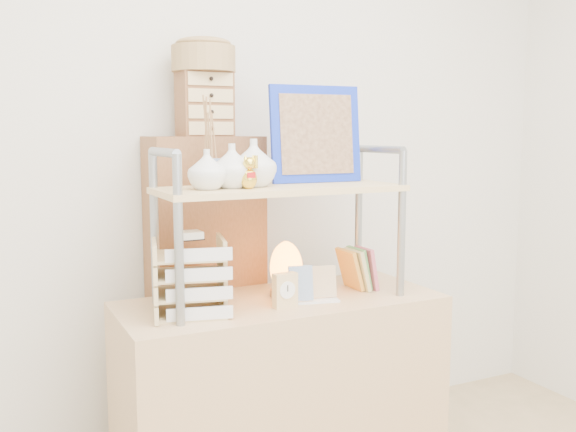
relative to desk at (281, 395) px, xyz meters
name	(u,v)px	position (x,y,z in m)	size (l,w,h in m)	color
desk	(281,395)	(0.00, 0.00, 0.00)	(1.20, 0.50, 0.75)	tan
cabinet	(206,301)	(-0.17, 0.37, 0.30)	(0.45, 0.24, 1.35)	brown
hutch	(270,179)	(-0.04, 0.02, 0.82)	(0.90, 0.34, 0.80)	gray
letter_tray	(191,281)	(-0.36, -0.05, 0.49)	(0.28, 0.27, 0.29)	#CEB87C
salt_lamp	(286,268)	(0.04, 0.03, 0.48)	(0.14, 0.13, 0.21)	brown
desk_clock	(285,290)	(-0.04, -0.11, 0.44)	(0.09, 0.05, 0.12)	tan
postcard_stand	(313,291)	(0.09, -0.09, 0.41)	(0.20, 0.10, 0.14)	white
drawer_chest	(205,104)	(-0.17, 0.35, 1.10)	(0.20, 0.16, 0.25)	brown
woven_basket	(204,59)	(-0.17, 0.35, 1.28)	(0.25, 0.25, 0.10)	olive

